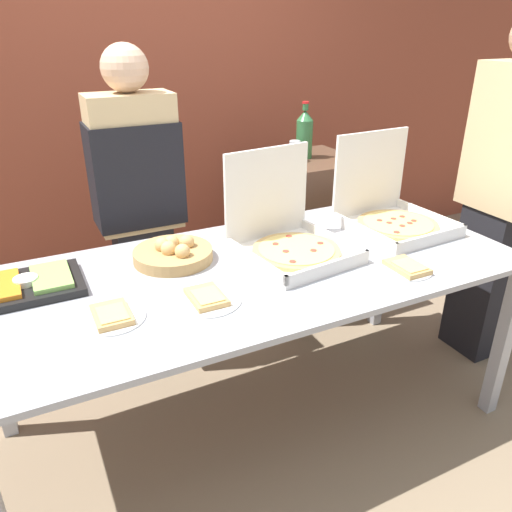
{
  "coord_description": "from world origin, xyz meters",
  "views": [
    {
      "loc": [
        -0.82,
        -1.65,
        1.74
      ],
      "look_at": [
        0.0,
        0.0,
        0.88
      ],
      "focal_mm": 35.0,
      "sensor_mm": 36.0,
      "label": 1
    }
  ],
  "objects": [
    {
      "name": "soda_bottle",
      "position": [
        0.78,
        0.92,
        1.14
      ],
      "size": [
        0.1,
        0.1,
        0.33
      ],
      "color": "#2D6638",
      "rests_on": "sideboard_podium"
    },
    {
      "name": "paper_plate_front_left",
      "position": [
        0.54,
        -0.3,
        0.84
      ],
      "size": [
        0.2,
        0.2,
        0.03
      ],
      "color": "white",
      "rests_on": "buffet_table"
    },
    {
      "name": "sideboard_podium",
      "position": [
        0.78,
        0.9,
        0.5
      ],
      "size": [
        0.6,
        0.55,
        0.99
      ],
      "color": "#4C3323",
      "rests_on": "ground_plane"
    },
    {
      "name": "veggie_tray",
      "position": [
        -0.86,
        0.21,
        0.85
      ],
      "size": [
        0.4,
        0.29,
        0.05
      ],
      "color": "black",
      "rests_on": "buffet_table"
    },
    {
      "name": "soda_can_silver",
      "position": [
        0.69,
        0.87,
        1.05
      ],
      "size": [
        0.07,
        0.07,
        0.12
      ],
      "color": "silver",
      "rests_on": "sideboard_podium"
    },
    {
      "name": "paper_plate_front_right",
      "position": [
        -0.28,
        -0.17,
        0.84
      ],
      "size": [
        0.26,
        0.26,
        0.03
      ],
      "color": "white",
      "rests_on": "buffet_table"
    },
    {
      "name": "bread_basket",
      "position": [
        -0.28,
        0.21,
        0.86
      ],
      "size": [
        0.33,
        0.33,
        0.1
      ],
      "color": "tan",
      "rests_on": "buffet_table"
    },
    {
      "name": "paper_plate_front_center",
      "position": [
        -0.62,
        -0.14,
        0.84
      ],
      "size": [
        0.23,
        0.23,
        0.03
      ],
      "color": "white",
      "rests_on": "buffet_table"
    },
    {
      "name": "person_guest_plaid",
      "position": [
        1.4,
        -0.02,
        0.95
      ],
      "size": [
        0.22,
        0.4,
        1.8
      ],
      "rotation": [
        0.0,
        0.0,
        1.57
      ],
      "color": "black",
      "rests_on": "ground_plane"
    },
    {
      "name": "soda_can_colored",
      "position": [
        1.0,
        0.77,
        1.05
      ],
      "size": [
        0.07,
        0.07,
        0.12
      ],
      "color": "gold",
      "rests_on": "sideboard_podium"
    },
    {
      "name": "pizza_box_near_left",
      "position": [
        0.79,
        0.11,
        0.9
      ],
      "size": [
        0.46,
        0.48,
        0.44
      ],
      "rotation": [
        0.0,
        0.0,
        0.05
      ],
      "color": "silver",
      "rests_on": "buffet_table"
    },
    {
      "name": "pizza_box_near_right",
      "position": [
        0.19,
        0.06,
        0.9
      ],
      "size": [
        0.48,
        0.5,
        0.43
      ],
      "rotation": [
        0.0,
        0.0,
        0.12
      ],
      "color": "silver",
      "rests_on": "buffet_table"
    },
    {
      "name": "brick_wall_behind",
      "position": [
        0.0,
        1.7,
        1.4
      ],
      "size": [
        10.0,
        0.06,
        2.8
      ],
      "color": "brown",
      "rests_on": "ground_plane"
    },
    {
      "name": "person_server_vest",
      "position": [
        -0.29,
        0.73,
        0.94
      ],
      "size": [
        0.42,
        0.24,
        1.67
      ],
      "rotation": [
        0.0,
        0.0,
        3.14
      ],
      "color": "black",
      "rests_on": "ground_plane"
    },
    {
      "name": "buffet_table",
      "position": [
        0.0,
        0.0,
        0.74
      ],
      "size": [
        2.23,
        0.98,
        0.83
      ],
      "color": "#A8AAB2",
      "rests_on": "ground_plane"
    },
    {
      "name": "ground_plane",
      "position": [
        0.0,
        0.0,
        0.0
      ],
      "size": [
        16.0,
        16.0,
        0.0
      ],
      "primitive_type": "plane",
      "color": "#847056"
    }
  ]
}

